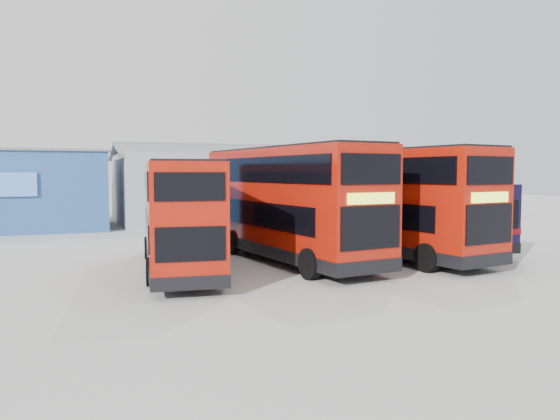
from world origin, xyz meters
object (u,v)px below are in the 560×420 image
at_px(office_block, 7,190).
at_px(double_decker_right, 385,204).
at_px(double_decker_left, 179,217).
at_px(maintenance_shed, 307,186).
at_px(double_decker_centre, 288,205).
at_px(single_decker_blue, 424,213).

bearing_deg(office_block, double_decker_right, -47.82).
xyz_separation_m(office_block, double_decker_left, (7.51, -18.83, -0.54)).
bearing_deg(double_decker_left, double_decker_right, -170.65).
relative_size(maintenance_shed, double_decker_centre, 2.67).
height_order(maintenance_shed, double_decker_left, maintenance_shed).
xyz_separation_m(double_decker_centre, single_decker_blue, (8.49, 2.32, -0.76)).
distance_m(double_decker_centre, single_decker_blue, 8.83).
distance_m(office_block, double_decker_left, 20.28).
height_order(double_decker_left, single_decker_blue, double_decker_left).
distance_m(office_block, double_decker_right, 24.85).
relative_size(maintenance_shed, double_decker_right, 2.69).
height_order(office_block, double_decker_left, office_block).
height_order(maintenance_shed, single_decker_blue, maintenance_shed).
bearing_deg(single_decker_blue, double_decker_centre, 24.35).
relative_size(double_decker_right, single_decker_blue, 0.94).
bearing_deg(double_decker_centre, single_decker_blue, 8.03).
bearing_deg(double_decker_left, single_decker_blue, -160.11).
xyz_separation_m(double_decker_left, double_decker_centre, (4.68, 0.75, 0.32)).
bearing_deg(office_block, double_decker_centre, -55.99).
relative_size(maintenance_shed, single_decker_blue, 2.52).
relative_size(maintenance_shed, double_decker_left, 3.09).
height_order(double_decker_centre, single_decker_blue, double_decker_centre).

